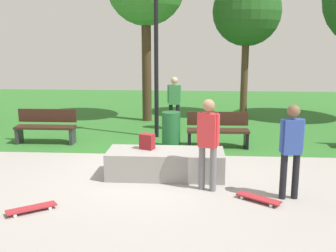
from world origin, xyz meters
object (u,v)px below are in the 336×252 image
(skater_watching, at_px, (208,138))
(park_bench_by_oak, at_px, (218,129))
(skater_performing_trick, at_px, (291,145))
(lamp_post, at_px, (156,43))
(concrete_ledge, at_px, (166,164))
(tree_broad_elm, at_px, (247,12))
(skateboard_by_ledge, at_px, (258,198))
(pedestrian_with_backpack, at_px, (174,98))
(skateboard_spare, at_px, (32,208))
(backpack_on_ledge, at_px, (147,141))
(park_bench_far_right, at_px, (46,125))
(trash_bin, at_px, (171,130))

(skater_watching, xyz_separation_m, park_bench_by_oak, (0.35, 3.16, -0.53))
(skater_performing_trick, bearing_deg, lamp_post, 121.69)
(park_bench_by_oak, bearing_deg, concrete_ledge, -115.89)
(tree_broad_elm, bearing_deg, park_bench_by_oak, -104.96)
(skateboard_by_ledge, relative_size, pedestrian_with_backpack, 0.46)
(concrete_ledge, xyz_separation_m, pedestrian_with_backpack, (-0.05, 4.46, 0.71))
(skateboard_spare, bearing_deg, tree_broad_elm, 62.96)
(backpack_on_ledge, relative_size, skater_performing_trick, 0.19)
(tree_broad_elm, relative_size, lamp_post, 1.10)
(park_bench_far_right, distance_m, pedestrian_with_backpack, 3.90)
(park_bench_far_right, relative_size, lamp_post, 0.36)
(concrete_ledge, bearing_deg, pedestrian_with_backpack, 90.66)
(backpack_on_ledge, xyz_separation_m, lamp_post, (-0.12, 3.34, 1.97))
(concrete_ledge, bearing_deg, skater_watching, -40.80)
(skater_watching, relative_size, skateboard_spare, 2.25)
(park_bench_far_right, bearing_deg, lamp_post, 16.71)
(skater_performing_trick, height_order, park_bench_far_right, skater_performing_trick)
(skater_watching, xyz_separation_m, park_bench_far_right, (-4.27, 3.29, -0.53))
(pedestrian_with_backpack, bearing_deg, trash_bin, -89.28)
(backpack_on_ledge, relative_size, skateboard_spare, 0.42)
(skateboard_spare, bearing_deg, trash_bin, 64.25)
(park_bench_by_oak, xyz_separation_m, pedestrian_with_backpack, (-1.24, 2.02, 0.50))
(skateboard_spare, bearing_deg, lamp_post, 73.79)
(backpack_on_ledge, height_order, park_bench_by_oak, park_bench_by_oak)
(tree_broad_elm, relative_size, trash_bin, 5.20)
(skater_watching, relative_size, tree_broad_elm, 0.35)
(skateboard_by_ledge, distance_m, tree_broad_elm, 8.71)
(concrete_ledge, xyz_separation_m, trash_bin, (-0.02, 2.32, 0.19))
(skateboard_spare, bearing_deg, skateboard_by_ledge, 10.20)
(concrete_ledge, xyz_separation_m, park_bench_by_oak, (1.18, 2.44, 0.21))
(park_bench_far_right, bearing_deg, tree_broad_elm, 35.48)
(concrete_ledge, distance_m, skater_watching, 1.32)
(park_bench_by_oak, height_order, pedestrian_with_backpack, pedestrian_with_backpack)
(backpack_on_ledge, distance_m, skateboard_by_ledge, 2.58)
(skateboard_by_ledge, distance_m, park_bench_far_right, 6.42)
(park_bench_by_oak, relative_size, tree_broad_elm, 0.33)
(skateboard_by_ledge, height_order, trash_bin, trash_bin)
(lamp_post, bearing_deg, park_bench_far_right, -163.29)
(tree_broad_elm, height_order, lamp_post, tree_broad_elm)
(skater_watching, height_order, lamp_post, lamp_post)
(skater_performing_trick, distance_m, skater_watching, 1.47)
(park_bench_by_oak, bearing_deg, trash_bin, -174.43)
(concrete_ledge, height_order, skateboard_by_ledge, concrete_ledge)
(tree_broad_elm, xyz_separation_m, pedestrian_with_backpack, (-2.37, -2.21, -2.68))
(skateboard_by_ledge, distance_m, trash_bin, 3.98)
(tree_broad_elm, distance_m, trash_bin, 5.88)
(concrete_ledge, height_order, skater_watching, skater_watching)
(tree_broad_elm, height_order, trash_bin, tree_broad_elm)
(concrete_ledge, height_order, skater_performing_trick, skater_performing_trick)
(skater_watching, relative_size, park_bench_by_oak, 1.07)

